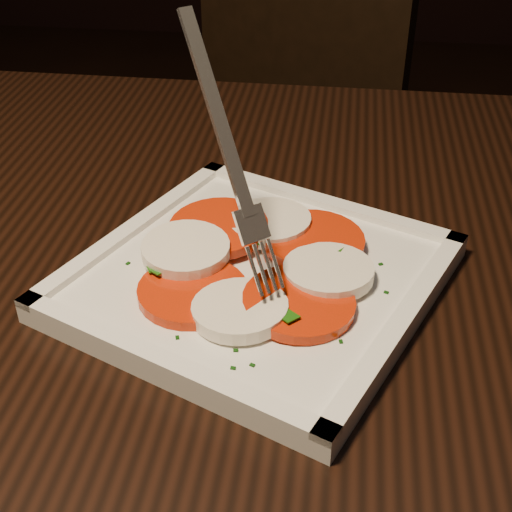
{
  "coord_description": "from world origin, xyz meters",
  "views": [
    {
      "loc": [
        0.22,
        -0.48,
        1.09
      ],
      "look_at": [
        0.16,
        -0.03,
        0.78
      ],
      "focal_mm": 50.0,
      "sensor_mm": 36.0,
      "label": 1
    }
  ],
  "objects_px": {
    "plate": "(256,279)",
    "fork": "(218,144)",
    "table": "(298,349)",
    "chair": "(276,125)"
  },
  "relations": [
    {
      "from": "table",
      "to": "chair",
      "type": "height_order",
      "value": "chair"
    },
    {
      "from": "table",
      "to": "plate",
      "type": "relative_size",
      "value": 4.67
    },
    {
      "from": "table",
      "to": "chair",
      "type": "relative_size",
      "value": 1.3
    },
    {
      "from": "table",
      "to": "fork",
      "type": "xyz_separation_m",
      "value": [
        -0.06,
        -0.04,
        0.22
      ]
    },
    {
      "from": "plate",
      "to": "chair",
      "type": "bearing_deg",
      "value": 94.4
    },
    {
      "from": "plate",
      "to": "fork",
      "type": "height_order",
      "value": "fork"
    },
    {
      "from": "plate",
      "to": "fork",
      "type": "xyz_separation_m",
      "value": [
        -0.03,
        0.0,
        0.11
      ]
    },
    {
      "from": "table",
      "to": "plate",
      "type": "bearing_deg",
      "value": -130.49
    },
    {
      "from": "table",
      "to": "fork",
      "type": "relative_size",
      "value": 6.87
    },
    {
      "from": "table",
      "to": "plate",
      "type": "height_order",
      "value": "plate"
    }
  ]
}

